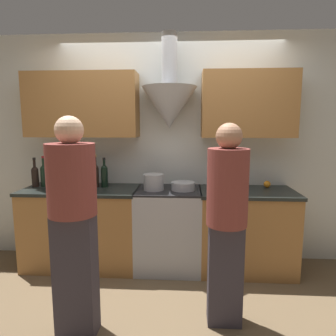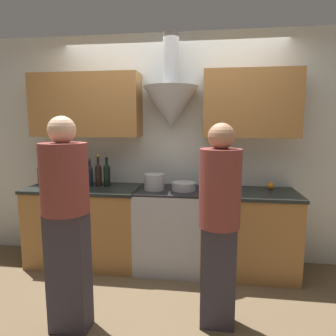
# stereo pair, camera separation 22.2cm
# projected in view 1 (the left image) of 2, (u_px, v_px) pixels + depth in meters

# --- Properties ---
(ground_plane) EXTENTS (12.00, 12.00, 0.00)m
(ground_plane) POSITION_uv_depth(u_px,v_px,m) (167.00, 281.00, 3.06)
(ground_plane) COLOR brown
(wall_back) EXTENTS (8.40, 0.60, 2.60)m
(wall_back) POSITION_uv_depth(u_px,v_px,m) (166.00, 135.00, 3.43)
(wall_back) COLOR silver
(wall_back) RESTS_ON ground_plane
(counter_left) EXTENTS (1.26, 0.62, 0.89)m
(counter_left) POSITION_uv_depth(u_px,v_px,m) (83.00, 227.00, 3.37)
(counter_left) COLOR #9E6B38
(counter_left) RESTS_ON ground_plane
(counter_right) EXTENTS (1.01, 0.62, 0.89)m
(counter_right) POSITION_uv_depth(u_px,v_px,m) (246.00, 230.00, 3.26)
(counter_right) COLOR #9E6B38
(counter_right) RESTS_ON ground_plane
(stove_range) EXTENTS (0.70, 0.60, 0.89)m
(stove_range) POSITION_uv_depth(u_px,v_px,m) (169.00, 228.00, 3.32)
(stove_range) COLOR #A8AAAF
(stove_range) RESTS_ON ground_plane
(wine_bottle_0) EXTENTS (0.08, 0.08, 0.33)m
(wine_bottle_0) POSITION_uv_depth(u_px,v_px,m) (35.00, 175.00, 3.38)
(wine_bottle_0) COLOR black
(wine_bottle_0) RESTS_ON counter_left
(wine_bottle_1) EXTENTS (0.07, 0.07, 0.35)m
(wine_bottle_1) POSITION_uv_depth(u_px,v_px,m) (44.00, 174.00, 3.39)
(wine_bottle_1) COLOR black
(wine_bottle_1) RESTS_ON counter_left
(wine_bottle_2) EXTENTS (0.07, 0.07, 0.31)m
(wine_bottle_2) POSITION_uv_depth(u_px,v_px,m) (53.00, 176.00, 3.39)
(wine_bottle_2) COLOR black
(wine_bottle_2) RESTS_ON counter_left
(wine_bottle_3) EXTENTS (0.08, 0.08, 0.34)m
(wine_bottle_3) POSITION_uv_depth(u_px,v_px,m) (61.00, 175.00, 3.36)
(wine_bottle_3) COLOR black
(wine_bottle_3) RESTS_ON counter_left
(wine_bottle_4) EXTENTS (0.07, 0.07, 0.33)m
(wine_bottle_4) POSITION_uv_depth(u_px,v_px,m) (70.00, 175.00, 3.35)
(wine_bottle_4) COLOR black
(wine_bottle_4) RESTS_ON counter_left
(wine_bottle_5) EXTENTS (0.08, 0.08, 0.31)m
(wine_bottle_5) POSITION_uv_depth(u_px,v_px,m) (78.00, 176.00, 3.35)
(wine_bottle_5) COLOR black
(wine_bottle_5) RESTS_ON counter_left
(wine_bottle_6) EXTENTS (0.07, 0.07, 0.32)m
(wine_bottle_6) POSITION_uv_depth(u_px,v_px,m) (87.00, 176.00, 3.34)
(wine_bottle_6) COLOR black
(wine_bottle_6) RESTS_ON counter_left
(wine_bottle_7) EXTENTS (0.07, 0.07, 0.37)m
(wine_bottle_7) POSITION_uv_depth(u_px,v_px,m) (96.00, 174.00, 3.35)
(wine_bottle_7) COLOR black
(wine_bottle_7) RESTS_ON counter_left
(wine_bottle_8) EXTENTS (0.08, 0.08, 0.33)m
(wine_bottle_8) POSITION_uv_depth(u_px,v_px,m) (104.00, 175.00, 3.35)
(wine_bottle_8) COLOR black
(wine_bottle_8) RESTS_ON counter_left
(stock_pot) EXTENTS (0.22, 0.22, 0.17)m
(stock_pot) POSITION_uv_depth(u_px,v_px,m) (154.00, 182.00, 3.21)
(stock_pot) COLOR #A8AAAF
(stock_pot) RESTS_ON stove_range
(mixing_bowl) EXTENTS (0.25, 0.25, 0.09)m
(mixing_bowl) POSITION_uv_depth(u_px,v_px,m) (183.00, 186.00, 3.22)
(mixing_bowl) COLOR #A8AAAF
(mixing_bowl) RESTS_ON stove_range
(orange_fruit) EXTENTS (0.08, 0.08, 0.08)m
(orange_fruit) POSITION_uv_depth(u_px,v_px,m) (267.00, 184.00, 3.34)
(orange_fruit) COLOR orange
(orange_fruit) RESTS_ON counter_right
(person_foreground_left) EXTENTS (0.35, 0.35, 1.65)m
(person_foreground_left) POSITION_uv_depth(u_px,v_px,m) (73.00, 219.00, 2.17)
(person_foreground_left) COLOR #38333D
(person_foreground_left) RESTS_ON ground_plane
(person_foreground_right) EXTENTS (0.31, 0.31, 1.60)m
(person_foreground_right) POSITION_uv_depth(u_px,v_px,m) (227.00, 216.00, 2.31)
(person_foreground_right) COLOR #38333D
(person_foreground_right) RESTS_ON ground_plane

